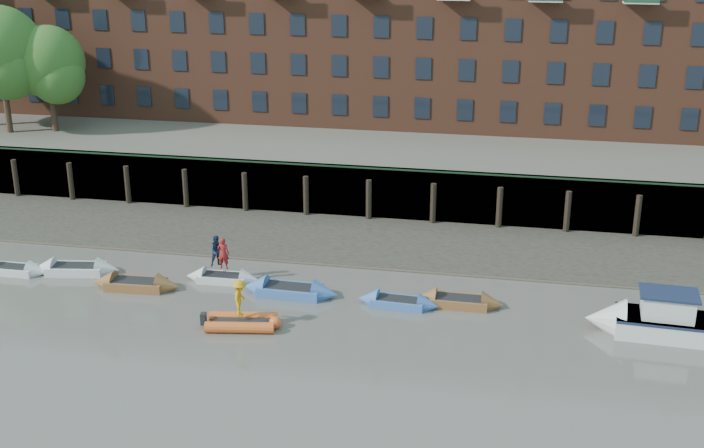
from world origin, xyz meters
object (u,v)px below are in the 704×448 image
(rowboat_1, at_px, (76,269))
(motor_launch, at_px, (650,320))
(rowboat_4, at_px, (290,291))
(rowboat_6, at_px, (459,301))
(rowboat_2, at_px, (136,284))
(person_rower_a, at_px, (223,253))
(rowboat_0, at_px, (12,269))
(person_rower_b, at_px, (217,251))
(person_rib_crew, at_px, (240,298))
(rowboat_3, at_px, (223,278))
(rib_tender, at_px, (244,322))
(rowboat_5, at_px, (398,302))

(rowboat_1, height_order, motor_launch, motor_launch)
(rowboat_4, relative_size, rowboat_6, 1.12)
(rowboat_2, distance_m, person_rower_a, 4.70)
(rowboat_0, relative_size, person_rower_a, 2.39)
(person_rower_b, bearing_deg, person_rib_crew, -94.34)
(rowboat_1, height_order, rowboat_3, rowboat_1)
(rowboat_2, bearing_deg, rib_tender, -28.11)
(rowboat_0, relative_size, motor_launch, 0.60)
(rib_tender, bearing_deg, person_rower_b, 111.56)
(rowboat_5, bearing_deg, rowboat_1, -179.22)
(rowboat_2, relative_size, rowboat_4, 0.94)
(rowboat_1, xyz_separation_m, motor_launch, (29.07, -1.50, 0.46))
(person_rower_b, relative_size, person_rib_crew, 0.95)
(rowboat_0, height_order, motor_launch, motor_launch)
(rowboat_2, bearing_deg, person_rower_a, 18.85)
(rowboat_4, height_order, person_rib_crew, person_rib_crew)
(rowboat_2, bearing_deg, rowboat_6, 0.84)
(rib_tender, bearing_deg, rowboat_3, 110.01)
(rowboat_0, xyz_separation_m, rowboat_5, (20.76, -0.13, 0.00))
(rowboat_3, bearing_deg, person_rower_b, 142.20)
(rowboat_1, distance_m, rowboat_2, 4.18)
(rowboat_0, bearing_deg, person_rower_b, 6.49)
(rowboat_3, bearing_deg, rowboat_4, -15.71)
(motor_launch, bearing_deg, rowboat_3, -2.03)
(rowboat_6, xyz_separation_m, person_rower_a, (-12.16, 0.55, 1.39))
(motor_launch, height_order, person_rower_b, person_rower_b)
(rowboat_3, distance_m, motor_launch, 21.12)
(person_rower_a, relative_size, person_rib_crew, 0.96)
(rowboat_3, bearing_deg, rowboat_6, -4.33)
(rowboat_4, height_order, person_rower_b, person_rower_b)
(rowboat_1, relative_size, person_rower_b, 2.89)
(rowboat_4, relative_size, person_rower_b, 2.99)
(rowboat_3, distance_m, rowboat_4, 3.98)
(rowboat_3, height_order, person_rower_a, person_rower_a)
(person_rower_a, relative_size, person_rower_b, 1.01)
(rowboat_0, bearing_deg, rowboat_4, 0.16)
(person_rower_b, bearing_deg, rowboat_1, 151.10)
(rowboat_2, distance_m, rowboat_5, 13.44)
(rowboat_0, height_order, person_rower_b, person_rower_b)
(rowboat_0, height_order, person_rib_crew, person_rib_crew)
(rowboat_0, distance_m, person_rower_b, 11.24)
(rowboat_4, bearing_deg, rib_tender, -104.51)
(rowboat_0, height_order, rowboat_6, rowboat_6)
(rowboat_3, height_order, person_rib_crew, person_rib_crew)
(rowboat_3, xyz_separation_m, person_rower_a, (0.10, -0.04, 1.41))
(rowboat_2, xyz_separation_m, rowboat_4, (7.92, 0.74, 0.02))
(rowboat_5, bearing_deg, rowboat_6, 15.46)
(person_rower_b, xyz_separation_m, person_rib_crew, (2.86, -5.05, -0.17))
(rowboat_3, bearing_deg, rowboat_0, -176.15)
(rowboat_2, distance_m, rowboat_3, 4.41)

